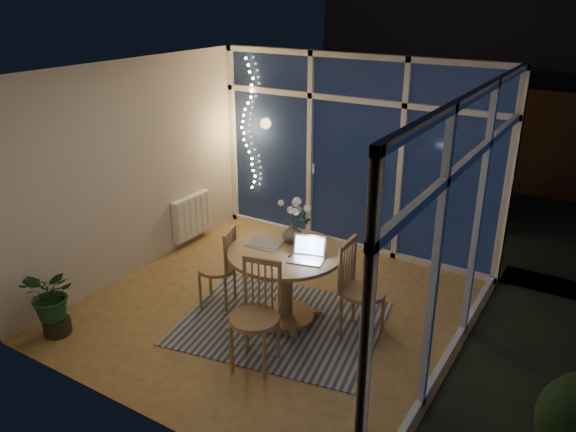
# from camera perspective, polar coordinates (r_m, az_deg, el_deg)

# --- Properties ---
(floor) EXTENTS (4.00, 4.00, 0.00)m
(floor) POSITION_cam_1_polar(r_m,az_deg,el_deg) (6.37, -1.44, -9.38)
(floor) COLOR olive
(floor) RESTS_ON ground
(ceiling) EXTENTS (4.00, 4.00, 0.00)m
(ceiling) POSITION_cam_1_polar(r_m,az_deg,el_deg) (5.49, -1.71, 14.47)
(ceiling) COLOR white
(ceiling) RESTS_ON wall_back
(wall_back) EXTENTS (4.00, 0.04, 2.60)m
(wall_back) POSITION_cam_1_polar(r_m,az_deg,el_deg) (7.47, 6.89, 6.18)
(wall_back) COLOR beige
(wall_back) RESTS_ON floor
(wall_front) EXTENTS (4.00, 0.04, 2.60)m
(wall_front) POSITION_cam_1_polar(r_m,az_deg,el_deg) (4.42, -15.97, -6.14)
(wall_front) COLOR beige
(wall_front) RESTS_ON floor
(wall_left) EXTENTS (0.04, 4.00, 2.60)m
(wall_left) POSITION_cam_1_polar(r_m,az_deg,el_deg) (7.05, -15.36, 4.56)
(wall_left) COLOR beige
(wall_left) RESTS_ON floor
(wall_right) EXTENTS (0.04, 4.00, 2.60)m
(wall_right) POSITION_cam_1_polar(r_m,az_deg,el_deg) (5.07, 17.74, -2.58)
(wall_right) COLOR beige
(wall_right) RESTS_ON floor
(window_wall_back) EXTENTS (4.00, 0.10, 2.60)m
(window_wall_back) POSITION_cam_1_polar(r_m,az_deg,el_deg) (7.44, 6.76, 6.11)
(window_wall_back) COLOR white
(window_wall_back) RESTS_ON floor
(window_wall_right) EXTENTS (0.10, 4.00, 2.60)m
(window_wall_right) POSITION_cam_1_polar(r_m,az_deg,el_deg) (5.08, 17.31, -2.48)
(window_wall_right) COLOR white
(window_wall_right) RESTS_ON floor
(radiator) EXTENTS (0.10, 0.70, 0.58)m
(radiator) POSITION_cam_1_polar(r_m,az_deg,el_deg) (7.91, -9.74, 0.01)
(radiator) COLOR white
(radiator) RESTS_ON wall_left
(fairy_lights) EXTENTS (0.24, 0.10, 1.85)m
(fairy_lights) POSITION_cam_1_polar(r_m,az_deg,el_deg) (8.13, -4.11, 9.20)
(fairy_lights) COLOR #FFC866
(fairy_lights) RESTS_ON window_wall_back
(garden_patio) EXTENTS (12.00, 6.00, 0.10)m
(garden_patio) POSITION_cam_1_polar(r_m,az_deg,el_deg) (10.43, 16.12, 2.21)
(garden_patio) COLOR black
(garden_patio) RESTS_ON ground
(garden_fence) EXTENTS (11.00, 0.08, 1.80)m
(garden_fence) POSITION_cam_1_polar(r_m,az_deg,el_deg) (10.76, 14.86, 8.29)
(garden_fence) COLOR #312112
(garden_fence) RESTS_ON ground
(neighbour_roof) EXTENTS (7.00, 3.00, 2.20)m
(neighbour_roof) POSITION_cam_1_polar(r_m,az_deg,el_deg) (13.37, 20.77, 15.87)
(neighbour_roof) COLOR #2D3037
(neighbour_roof) RESTS_ON ground
(garden_shrubs) EXTENTS (0.90, 0.90, 0.90)m
(garden_shrubs) POSITION_cam_1_polar(r_m,az_deg,el_deg) (9.26, 5.88, 3.85)
(garden_shrubs) COLOR black
(garden_shrubs) RESTS_ON ground
(rug) EXTENTS (2.35, 2.01, 0.01)m
(rug) POSITION_cam_1_polar(r_m,az_deg,el_deg) (6.11, -0.75, -10.81)
(rug) COLOR #B4AE92
(rug) RESTS_ON floor
(dining_table) EXTENTS (1.40, 1.40, 0.82)m
(dining_table) POSITION_cam_1_polar(r_m,az_deg,el_deg) (5.98, -0.25, -7.12)
(dining_table) COLOR olive
(dining_table) RESTS_ON floor
(chair_left) EXTENTS (0.55, 0.55, 0.95)m
(chair_left) POSITION_cam_1_polar(r_m,az_deg,el_deg) (6.29, -7.26, -5.11)
(chair_left) COLOR olive
(chair_left) RESTS_ON floor
(chair_right) EXTENTS (0.50, 0.50, 1.04)m
(chair_right) POSITION_cam_1_polar(r_m,az_deg,el_deg) (5.74, 7.67, -7.43)
(chair_right) COLOR olive
(chair_right) RESTS_ON floor
(chair_front) EXTENTS (0.57, 0.57, 1.05)m
(chair_front) POSITION_cam_1_polar(r_m,az_deg,el_deg) (5.26, -3.43, -10.14)
(chair_front) COLOR olive
(chair_front) RESTS_ON floor
(laptop) EXTENTS (0.40, 0.36, 0.24)m
(laptop) POSITION_cam_1_polar(r_m,az_deg,el_deg) (5.54, 1.90, -3.41)
(laptop) COLOR silver
(laptop) RESTS_ON dining_table
(flower_vase) EXTENTS (0.24, 0.24, 0.21)m
(flower_vase) POSITION_cam_1_polar(r_m,az_deg,el_deg) (5.96, 0.39, -1.71)
(flower_vase) COLOR silver
(flower_vase) RESTS_ON dining_table
(bowl) EXTENTS (0.18, 0.18, 0.04)m
(bowl) POSITION_cam_1_polar(r_m,az_deg,el_deg) (5.78, 2.83, -3.43)
(bowl) COLOR white
(bowl) RESTS_ON dining_table
(newspapers) EXTENTS (0.37, 0.29, 0.01)m
(newspapers) POSITION_cam_1_polar(r_m,az_deg,el_deg) (5.96, -2.31, -2.74)
(newspapers) COLOR #BAB7B1
(newspapers) RESTS_ON dining_table
(phone) EXTENTS (0.11, 0.07, 0.01)m
(phone) POSITION_cam_1_polar(r_m,az_deg,el_deg) (5.65, 0.54, -4.20)
(phone) COLOR black
(phone) RESTS_ON dining_table
(potted_plant) EXTENTS (0.56, 0.49, 0.76)m
(potted_plant) POSITION_cam_1_polar(r_m,az_deg,el_deg) (6.24, -22.78, -7.99)
(potted_plant) COLOR #184421
(potted_plant) RESTS_ON floor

